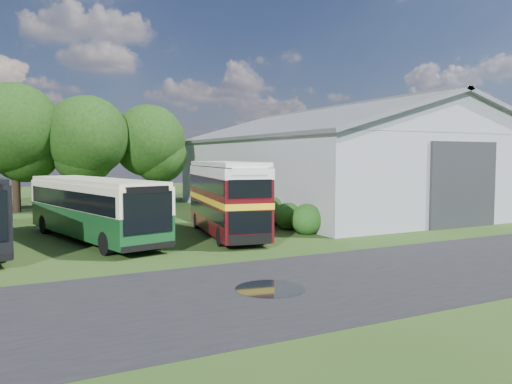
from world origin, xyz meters
TOP-DOWN VIEW (x-y plane):
  - ground at (0.00, 0.00)m, footprint 120.00×120.00m
  - asphalt_road at (3.00, -3.00)m, footprint 60.00×8.00m
  - puddle at (-1.50, -3.00)m, footprint 2.20×2.20m
  - storage_shed at (15.00, 15.98)m, footprint 18.80×24.80m
  - tree_mid at (-8.00, 24.80)m, footprint 6.80×6.80m
  - tree_right_a at (-3.00, 23.80)m, footprint 6.26×6.26m
  - tree_right_b at (2.00, 24.60)m, footprint 5.98×5.98m
  - shrub_front at (5.60, 6.00)m, footprint 1.70×1.70m
  - shrub_mid at (5.60, 8.00)m, footprint 1.60×1.60m
  - shrub_back at (5.60, 10.00)m, footprint 1.80×1.80m
  - bus_green_single at (-4.91, 8.88)m, footprint 5.12×11.36m
  - bus_maroon_double at (1.54, 7.46)m, footprint 3.78×9.25m

SIDE VIEW (x-z plane):
  - ground at x=0.00m, z-range 0.00..0.00m
  - asphalt_road at x=3.00m, z-range -0.01..0.01m
  - puddle at x=-1.50m, z-range -0.01..0.01m
  - shrub_front at x=5.60m, z-range -0.85..0.85m
  - shrub_mid at x=5.60m, z-range -0.80..0.80m
  - shrub_back at x=5.60m, z-range -0.90..0.90m
  - bus_green_single at x=-4.91m, z-range 0.10..3.15m
  - bus_maroon_double at x=1.54m, z-range 0.00..3.86m
  - storage_shed at x=15.00m, z-range 0.09..8.24m
  - tree_right_b at x=2.00m, z-range 1.21..9.66m
  - tree_right_a at x=-3.00m, z-range 1.27..10.10m
  - tree_mid at x=-8.00m, z-range 1.38..10.98m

